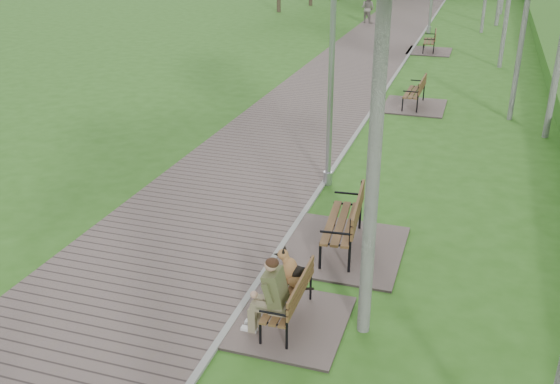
{
  "coord_description": "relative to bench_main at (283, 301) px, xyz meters",
  "views": [
    {
      "loc": [
        2.87,
        -0.39,
        5.2
      ],
      "look_at": [
        -0.1,
        8.76,
        0.95
      ],
      "focal_mm": 40.0,
      "sensor_mm": 36.0,
      "label": 1
    }
  ],
  "objects": [
    {
      "name": "lamp_post_second",
      "position": [
        -0.6,
        5.01,
        1.93
      ],
      "size": [
        0.19,
        0.19,
        4.93
      ],
      "color": "#9A9DA2",
      "rests_on": "ground"
    },
    {
      "name": "bench_far",
      "position": [
        0.01,
        20.13,
        -0.17
      ],
      "size": [
        1.77,
        1.97,
        1.09
      ],
      "color": "#6F5E5A",
      "rests_on": "ground"
    },
    {
      "name": "bench_second",
      "position": [
        0.3,
        2.33,
        -0.14
      ],
      "size": [
        2.0,
        2.22,
        1.23
      ],
      "color": "#6F5E5A",
      "rests_on": "ground"
    },
    {
      "name": "bench_main",
      "position": [
        0.0,
        0.0,
        0.0
      ],
      "size": [
        1.55,
        1.72,
        1.35
      ],
      "color": "#6F5E5A",
      "rests_on": "ground"
    },
    {
      "name": "pedestrian_far",
      "position": [
        -3.88,
        26.86,
        0.4
      ],
      "size": [
        0.91,
        0.81,
        1.55
      ],
      "primitive_type": "imported",
      "rotation": [
        0.0,
        0.0,
        2.8
      ],
      "color": "gray",
      "rests_on": "ground"
    },
    {
      "name": "kerb",
      "position": [
        -0.68,
        15.01,
        -0.35
      ],
      "size": [
        0.1,
        67.0,
        0.05
      ],
      "primitive_type": "cube",
      "color": "#999993",
      "rests_on": "ground"
    },
    {
      "name": "walkway",
      "position": [
        -2.43,
        15.01,
        -0.35
      ],
      "size": [
        3.5,
        67.0,
        0.04
      ],
      "primitive_type": "cube",
      "color": "#6F5E5A",
      "rests_on": "ground"
    },
    {
      "name": "bench_third",
      "position": [
        0.4,
        11.53,
        -0.17
      ],
      "size": [
        1.79,
        1.99,
        1.1
      ],
      "color": "#6F5E5A",
      "rests_on": "ground"
    }
  ]
}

